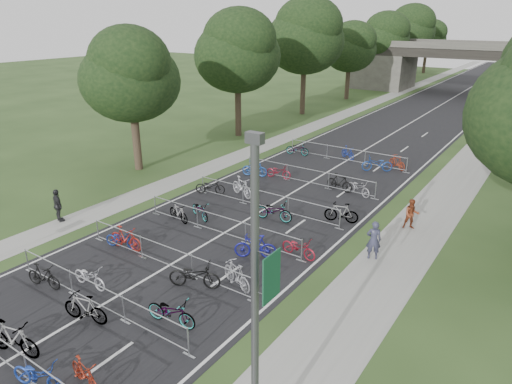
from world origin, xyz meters
TOP-DOWN VIEW (x-y plane):
  - ground at (0.00, 0.00)m, footprint 200.00×200.00m
  - road at (0.00, 50.00)m, footprint 11.00×140.00m
  - sidewalk_right at (8.00, 50.00)m, footprint 3.00×140.00m
  - sidewalk_left at (-7.50, 50.00)m, footprint 2.00×140.00m
  - lane_markings at (0.00, 50.00)m, footprint 0.12×140.00m
  - overpass_bridge at (0.00, 65.00)m, footprint 31.00×8.00m
  - lamppost at (8.33, 2.00)m, footprint 0.61×0.65m
  - tree_left_0 at (-11.39, 15.93)m, footprint 6.72×6.72m
  - tree_left_1 at (-11.39, 27.93)m, footprint 7.56×7.56m
  - tree_left_2 at (-11.39, 39.93)m, footprint 8.40×8.40m
  - tree_left_3 at (-11.39, 51.93)m, footprint 6.72×6.72m
  - tree_left_4 at (-11.39, 63.93)m, footprint 7.56×7.56m
  - tree_left_5 at (-11.39, 75.93)m, footprint 8.40×8.40m
  - tree_left_6 at (-11.39, 87.93)m, footprint 6.72×6.72m
  - barrier_row_0 at (0.00, 0.00)m, footprint 9.70×0.08m
  - barrier_row_1 at (0.00, 3.60)m, footprint 9.70×0.08m
  - barrier_row_2 at (0.00, 7.20)m, footprint 9.70×0.08m
  - barrier_row_3 at (0.00, 11.00)m, footprint 9.70×0.08m
  - barrier_row_4 at (0.00, 15.00)m, footprint 9.70×0.08m
  - barrier_row_5 at (0.00, 20.00)m, footprint 9.70×0.08m
  - barrier_row_6 at (0.00, 26.00)m, footprint 9.70×0.08m
  - bike_1 at (-0.07, 0.48)m, footprint 2.15×1.09m
  - bike_2 at (1.94, 0.09)m, footprint 1.97×1.11m
  - bike_3 at (3.02, 0.89)m, footprint 1.67×0.70m
  - bike_4 at (-2.91, 3.28)m, footprint 1.77×0.79m
  - bike_5 at (-1.41, 4.34)m, footprint 1.81×0.70m
  - bike_6 at (0.36, 2.85)m, footprint 1.94×0.95m
  - bike_7 at (3.00, 4.47)m, footprint 2.09×0.99m
  - bike_8 at (-3.02, 7.32)m, footprint 1.83×1.04m
  - bike_9 at (-2.73, 7.34)m, footprint 1.94×0.72m
  - bike_10 at (2.09, 6.72)m, footprint 2.26×1.58m
  - bike_11 at (3.47, 7.69)m, footprint 1.92×1.13m
  - bike_12 at (-2.89, 11.03)m, footprint 1.73×0.83m
  - bike_13 at (-2.22, 12.00)m, footprint 1.89×1.27m
  - bike_14 at (2.74, 10.08)m, footprint 1.94×1.39m
  - bike_15 at (4.30, 11.28)m, footprint 1.85×0.79m
  - bike_16 at (-4.09, 15.09)m, footprint 1.96×1.39m
  - bike_17 at (-2.26, 15.88)m, footprint 2.08×1.25m
  - bike_18 at (1.24, 14.00)m, footprint 2.20×1.02m
  - bike_19 at (4.30, 15.84)m, footprint 1.89×0.96m
  - bike_20 at (-3.74, 19.39)m, footprint 1.85×0.99m
  - bike_21 at (-2.18, 19.98)m, footprint 1.85×0.87m
  - bike_22 at (2.23, 20.11)m, footprint 1.88×0.78m
  - bike_23 at (3.50, 20.10)m, footprint 1.96×1.32m
  - bike_24 at (-3.86, 25.49)m, footprint 1.96×0.91m
  - bike_25 at (-0.15, 26.77)m, footprint 1.65×1.27m
  - bike_26 at (2.79, 25.13)m, footprint 2.22×1.67m
  - bike_27 at (3.77, 26.47)m, footprint 1.67×1.29m
  - pedestrian_a at (7.11, 13.04)m, footprint 0.79×0.69m
  - pedestrian_b at (7.58, 17.13)m, footprint 0.97×0.90m
  - pedestrian_c at (-8.12, 7.43)m, footprint 1.14×0.71m

SIDE VIEW (x-z plane):
  - ground at x=0.00m, z-range 0.00..0.00m
  - lane_markings at x=0.00m, z-range 0.00..0.00m
  - road at x=0.00m, z-range 0.00..0.01m
  - sidewalk_right at x=8.00m, z-range 0.00..0.01m
  - sidewalk_left at x=-7.50m, z-range 0.00..0.01m
  - bike_8 at x=-3.02m, z-range 0.00..0.91m
  - bike_21 at x=-2.18m, z-range 0.00..0.93m
  - bike_5 at x=-1.41m, z-range 0.00..0.94m
  - bike_13 at x=-2.22m, z-range 0.00..0.94m
  - bike_15 at x=4.30m, z-range 0.00..0.95m
  - bike_3 at x=3.02m, z-range 0.00..0.97m
  - bike_23 at x=3.50m, z-range 0.00..0.97m
  - bike_16 at x=-4.09m, z-range 0.00..0.98m
  - bike_2 at x=1.94m, z-range 0.00..0.98m
  - bike_25 at x=-0.15m, z-range 0.00..0.99m
  - bike_24 at x=-3.86m, z-range 0.00..0.99m
  - bike_12 at x=-2.89m, z-range 0.00..1.00m
  - bike_27 at x=3.77m, z-range 0.00..1.01m
  - bike_4 at x=-2.91m, z-range 0.00..1.03m
  - bike_7 at x=3.00m, z-range 0.00..1.05m
  - bike_20 at x=-3.74m, z-range 0.00..1.07m
  - barrier_row_0 at x=0.00m, z-range 0.00..1.10m
  - barrier_row_1 at x=0.00m, z-range 0.00..1.10m
  - barrier_row_2 at x=0.00m, z-range 0.00..1.10m
  - barrier_row_3 at x=0.00m, z-range 0.00..1.10m
  - barrier_row_4 at x=0.00m, z-range 0.00..1.10m
  - barrier_row_5 at x=0.00m, z-range 0.00..1.10m
  - barrier_row_6 at x=0.00m, z-range 0.00..1.10m
  - bike_19 at x=4.30m, z-range 0.00..1.09m
  - bike_22 at x=2.23m, z-range 0.00..1.10m
  - bike_18 at x=1.24m, z-range 0.00..1.11m
  - bike_26 at x=2.79m, z-range 0.00..1.11m
  - bike_11 at x=3.47m, z-range 0.00..1.12m
  - bike_6 at x=0.36m, z-range 0.00..1.13m
  - bike_10 at x=2.09m, z-range 0.00..1.13m
  - bike_9 at x=-2.73m, z-range 0.00..1.14m
  - bike_14 at x=2.74m, z-range 0.00..1.15m
  - bike_17 at x=-2.26m, z-range 0.00..1.21m
  - bike_1 at x=-0.07m, z-range 0.00..1.24m
  - pedestrian_b at x=7.58m, z-range 0.00..1.60m
  - pedestrian_c at x=-8.12m, z-range 0.00..1.81m
  - pedestrian_a at x=7.11m, z-range 0.00..1.83m
  - overpass_bridge at x=0.00m, z-range 0.01..7.06m
  - lamppost at x=8.33m, z-range 0.18..8.39m
  - tree_left_0 at x=-11.39m, z-range 1.36..11.61m
  - tree_left_3 at x=-11.39m, z-range 1.36..11.61m
  - tree_left_6 at x=-11.39m, z-range 1.36..11.61m
  - tree_left_1 at x=-11.39m, z-range 1.54..13.07m
  - tree_left_4 at x=-11.39m, z-range 1.54..13.07m
  - tree_left_2 at x=-11.39m, z-range 1.71..14.52m
  - tree_left_5 at x=-11.39m, z-range 1.71..14.52m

